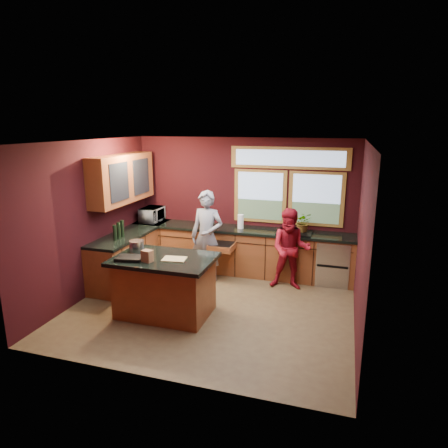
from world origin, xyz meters
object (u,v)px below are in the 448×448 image
at_px(person_red, 290,249).
at_px(island, 165,285).
at_px(person_grey, 207,237).
at_px(cutting_board, 174,259).
at_px(stock_pot, 137,246).

bearing_deg(person_red, island, -141.54).
bearing_deg(person_red, person_grey, 178.71).
bearing_deg(cutting_board, stock_pot, 165.07).
height_order(person_red, cutting_board, person_red).
xyz_separation_m(person_grey, person_red, (1.58, 0.08, -0.13)).
distance_m(person_red, stock_pot, 2.73).
height_order(person_red, stock_pot, person_red).
distance_m(island, cutting_board, 0.52).
bearing_deg(person_red, stock_pot, -151.78).
bearing_deg(cutting_board, person_red, 47.08).
bearing_deg(person_red, cutting_board, -137.17).
distance_m(person_grey, cutting_board, 1.58).
xyz_separation_m(person_red, cutting_board, (-1.54, -1.66, 0.20)).
bearing_deg(stock_pot, island, -15.26).
relative_size(person_grey, stock_pot, 7.32).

